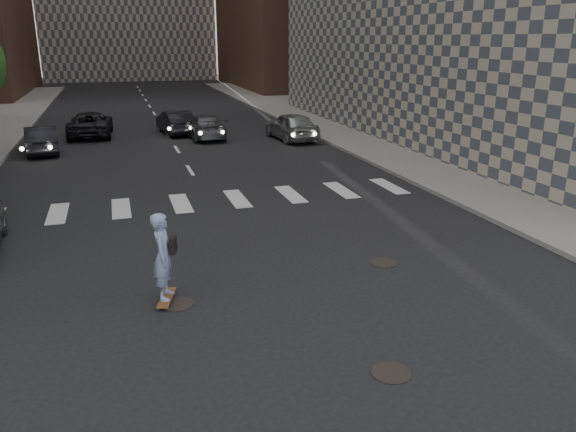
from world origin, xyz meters
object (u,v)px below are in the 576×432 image
traffic_car_c (90,124)px  traffic_car_e (176,122)px  skateboarder (164,256)px  traffic_car_d (291,126)px  traffic_car_a (41,140)px  traffic_car_b (205,126)px

traffic_car_c → traffic_car_e: traffic_car_c is taller
skateboarder → traffic_car_d: bearing=81.4°
traffic_car_a → traffic_car_b: 8.70m
traffic_car_a → traffic_car_c: bearing=-123.0°
traffic_car_d → skateboarder: bearing=59.6°
skateboarder → traffic_car_c: (-2.09, 23.18, -0.36)m
traffic_car_c → traffic_car_a: bearing=66.8°
traffic_car_a → traffic_car_d: 13.00m
traffic_car_c → traffic_car_d: 11.73m
traffic_car_d → traffic_car_b: bearing=-29.1°
traffic_car_a → skateboarder: bearing=95.6°
skateboarder → traffic_car_c: bearing=111.7°
traffic_car_a → traffic_car_c: 5.10m
traffic_car_a → traffic_car_b: bearing=-174.1°
traffic_car_a → traffic_car_b: (8.46, 2.00, -0.01)m
traffic_car_d → traffic_car_e: bearing=-39.1°
skateboarder → traffic_car_a: 19.07m
traffic_car_b → traffic_car_c: bearing=-24.3°
skateboarder → traffic_car_e: 22.75m
skateboarder → traffic_car_c: 23.27m
traffic_car_e → skateboarder: bearing=75.3°
traffic_car_d → traffic_car_e: size_ratio=1.07×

